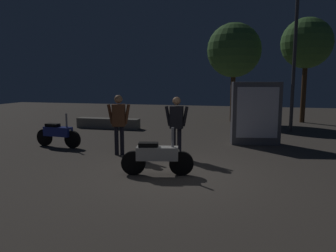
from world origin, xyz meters
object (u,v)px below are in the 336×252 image
object	(u,v)px
person_rider_beside	(177,121)
person_bystander_far	(119,119)
streetlamp_near	(295,44)
motorcycle_blue_parked_left	(58,134)
kiosk_billboard	(256,113)
motorcycle_white_foreground	(157,156)

from	to	relation	value
person_rider_beside	person_bystander_far	size ratio (longest dim) A/B	0.98
person_bystander_far	streetlamp_near	size ratio (longest dim) A/B	0.30
motorcycle_blue_parked_left	kiosk_billboard	xyz separation A→B (m)	(6.21, 2.07, 0.61)
motorcycle_white_foreground	motorcycle_blue_parked_left	size ratio (longest dim) A/B	0.99
motorcycle_white_foreground	person_rider_beside	size ratio (longest dim) A/B	0.96
motorcycle_white_foreground	person_bystander_far	xyz separation A→B (m)	(-1.62, 1.65, 0.61)
person_rider_beside	kiosk_billboard	size ratio (longest dim) A/B	0.81
motorcycle_white_foreground	kiosk_billboard	xyz separation A→B (m)	(2.22, 4.29, 0.61)
streetlamp_near	kiosk_billboard	bearing A→B (deg)	-115.99
motorcycle_white_foreground	person_rider_beside	distance (m)	1.88
person_rider_beside	person_bystander_far	xyz separation A→B (m)	(-1.67, -0.13, 0.03)
motorcycle_blue_parked_left	streetlamp_near	size ratio (longest dim) A/B	0.29
motorcycle_blue_parked_left	kiosk_billboard	world-z (taller)	kiosk_billboard
streetlamp_near	person_bystander_far	bearing A→B (deg)	-133.08
motorcycle_blue_parked_left	person_bystander_far	world-z (taller)	person_bystander_far
person_rider_beside	streetlamp_near	size ratio (longest dim) A/B	0.29
person_rider_beside	streetlamp_near	distance (m)	7.16
streetlamp_near	kiosk_billboard	size ratio (longest dim) A/B	2.76
person_rider_beside	streetlamp_near	world-z (taller)	streetlamp_near
motorcycle_white_foreground	streetlamp_near	world-z (taller)	streetlamp_near
kiosk_billboard	streetlamp_near	bearing A→B (deg)	-126.36
kiosk_billboard	motorcycle_blue_parked_left	bearing A→B (deg)	8.02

